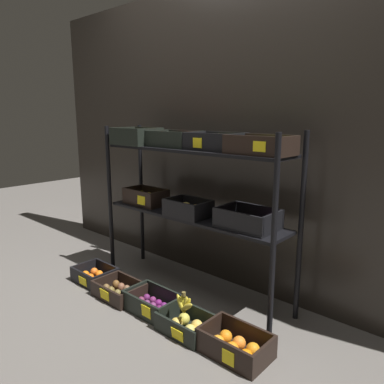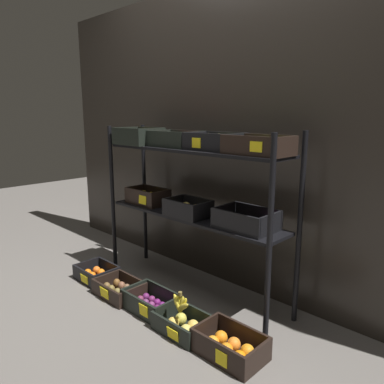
{
  "view_description": "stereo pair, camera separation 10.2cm",
  "coord_description": "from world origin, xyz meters",
  "px_view_note": "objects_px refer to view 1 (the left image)",
  "views": [
    {
      "loc": [
        1.67,
        -1.86,
        1.27
      ],
      "look_at": [
        0.0,
        0.0,
        0.74
      ],
      "focal_mm": 34.51,
      "sensor_mm": 36.0,
      "label": 1
    },
    {
      "loc": [
        1.74,
        -1.79,
        1.27
      ],
      "look_at": [
        0.0,
        0.0,
        0.74
      ],
      "focal_mm": 34.51,
      "sensor_mm": 36.0,
      "label": 2
    }
  ],
  "objects_px": {
    "display_rack": "(192,177)",
    "crate_ground_plum": "(153,305)",
    "crate_ground_kiwi": "(119,291)",
    "crate_ground_orange": "(235,346)",
    "banana_bunch_loose": "(184,304)",
    "crate_ground_apple_gold": "(187,325)",
    "crate_ground_tangerine": "(95,276)"
  },
  "relations": [
    {
      "from": "crate_ground_apple_gold",
      "to": "crate_ground_orange",
      "type": "xyz_separation_m",
      "value": [
        0.34,
        0.02,
        0.01
      ]
    },
    {
      "from": "banana_bunch_loose",
      "to": "crate_ground_apple_gold",
      "type": "bearing_deg",
      "value": 4.76
    },
    {
      "from": "banana_bunch_loose",
      "to": "crate_ground_plum",
      "type": "bearing_deg",
      "value": 175.23
    },
    {
      "from": "crate_ground_plum",
      "to": "crate_ground_orange",
      "type": "height_order",
      "value": "crate_ground_orange"
    },
    {
      "from": "crate_ground_kiwi",
      "to": "crate_ground_plum",
      "type": "distance_m",
      "value": 0.32
    },
    {
      "from": "crate_ground_orange",
      "to": "crate_ground_tangerine",
      "type": "bearing_deg",
      "value": 179.8
    },
    {
      "from": "crate_ground_kiwi",
      "to": "banana_bunch_loose",
      "type": "relative_size",
      "value": 2.11
    },
    {
      "from": "crate_ground_tangerine",
      "to": "crate_ground_kiwi",
      "type": "height_order",
      "value": "crate_ground_tangerine"
    },
    {
      "from": "crate_ground_kiwi",
      "to": "crate_ground_orange",
      "type": "height_order",
      "value": "crate_ground_orange"
    },
    {
      "from": "crate_ground_apple_gold",
      "to": "banana_bunch_loose",
      "type": "distance_m",
      "value": 0.13
    },
    {
      "from": "crate_ground_tangerine",
      "to": "crate_ground_apple_gold",
      "type": "xyz_separation_m",
      "value": [
        0.99,
        -0.03,
        0.0
      ]
    },
    {
      "from": "crate_ground_tangerine",
      "to": "crate_ground_plum",
      "type": "height_order",
      "value": "crate_ground_plum"
    },
    {
      "from": "crate_ground_tangerine",
      "to": "crate_ground_orange",
      "type": "bearing_deg",
      "value": -0.2
    },
    {
      "from": "display_rack",
      "to": "crate_ground_plum",
      "type": "relative_size",
      "value": 4.36
    },
    {
      "from": "crate_ground_kiwi",
      "to": "crate_ground_orange",
      "type": "bearing_deg",
      "value": 1.34
    },
    {
      "from": "crate_ground_apple_gold",
      "to": "banana_bunch_loose",
      "type": "relative_size",
      "value": 2.02
    },
    {
      "from": "crate_ground_apple_gold",
      "to": "crate_ground_orange",
      "type": "relative_size",
      "value": 0.88
    },
    {
      "from": "crate_ground_apple_gold",
      "to": "crate_ground_plum",
      "type": "bearing_deg",
      "value": 175.79
    },
    {
      "from": "crate_ground_kiwi",
      "to": "banana_bunch_loose",
      "type": "distance_m",
      "value": 0.64
    },
    {
      "from": "crate_ground_plum",
      "to": "crate_ground_orange",
      "type": "xyz_separation_m",
      "value": [
        0.66,
        -0.0,
        0.01
      ]
    },
    {
      "from": "crate_ground_plum",
      "to": "crate_ground_apple_gold",
      "type": "relative_size",
      "value": 1.12
    },
    {
      "from": "crate_ground_tangerine",
      "to": "crate_ground_kiwi",
      "type": "distance_m",
      "value": 0.34
    },
    {
      "from": "crate_ground_orange",
      "to": "banana_bunch_loose",
      "type": "bearing_deg",
      "value": -176.18
    },
    {
      "from": "crate_ground_apple_gold",
      "to": "crate_ground_orange",
      "type": "height_order",
      "value": "crate_ground_orange"
    },
    {
      "from": "crate_ground_kiwi",
      "to": "crate_ground_orange",
      "type": "relative_size",
      "value": 0.92
    },
    {
      "from": "crate_ground_plum",
      "to": "display_rack",
      "type": "bearing_deg",
      "value": 89.56
    },
    {
      "from": "crate_ground_plum",
      "to": "crate_ground_apple_gold",
      "type": "xyz_separation_m",
      "value": [
        0.33,
        -0.02,
        0.0
      ]
    },
    {
      "from": "banana_bunch_loose",
      "to": "crate_ground_kiwi",
      "type": "bearing_deg",
      "value": 179.94
    },
    {
      "from": "display_rack",
      "to": "banana_bunch_loose",
      "type": "bearing_deg",
      "value": -53.48
    },
    {
      "from": "crate_ground_kiwi",
      "to": "crate_ground_plum",
      "type": "relative_size",
      "value": 0.94
    },
    {
      "from": "crate_ground_apple_gold",
      "to": "crate_ground_orange",
      "type": "bearing_deg",
      "value": 3.77
    },
    {
      "from": "display_rack",
      "to": "crate_ground_tangerine",
      "type": "height_order",
      "value": "display_rack"
    }
  ]
}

